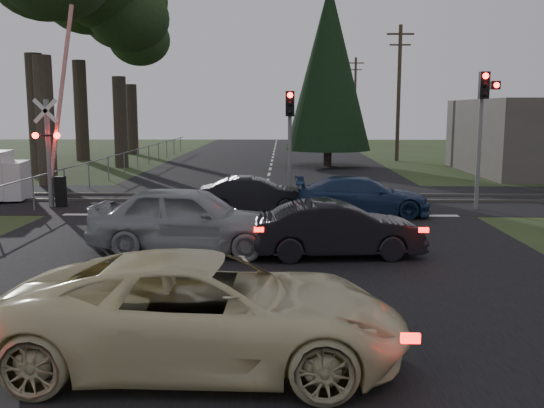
{
  "coord_description": "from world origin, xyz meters",
  "views": [
    {
      "loc": [
        0.76,
        -11.38,
        3.43
      ],
      "look_at": [
        0.51,
        2.29,
        1.3
      ],
      "focal_mm": 40.0,
      "sensor_mm": 36.0,
      "label": 1
    }
  ],
  "objects_px": {
    "traffic_signal_right": "(483,113)",
    "silver_car": "(189,219)",
    "traffic_signal_center": "(290,127)",
    "dark_car_far": "(254,195)",
    "dark_hatchback": "(338,230)",
    "utility_pole_mid": "(399,90)",
    "crossing_signal": "(55,149)",
    "blue_sedan": "(362,196)",
    "utility_pole_far": "(355,98)",
    "cream_coupe": "(206,311)"
  },
  "relations": [
    {
      "from": "traffic_signal_right",
      "to": "dark_hatchback",
      "type": "relative_size",
      "value": 1.19
    },
    {
      "from": "traffic_signal_right",
      "to": "blue_sedan",
      "type": "xyz_separation_m",
      "value": [
        -4.21,
        -1.26,
        -2.68
      ]
    },
    {
      "from": "traffic_signal_right",
      "to": "utility_pole_mid",
      "type": "bearing_deg",
      "value": 87.34
    },
    {
      "from": "utility_pole_far",
      "to": "silver_car",
      "type": "xyz_separation_m",
      "value": [
        -10.01,
        -52.0,
        -3.91
      ]
    },
    {
      "from": "cream_coupe",
      "to": "silver_car",
      "type": "xyz_separation_m",
      "value": [
        -1.24,
        6.59,
        0.06
      ]
    },
    {
      "from": "traffic_signal_right",
      "to": "dark_car_far",
      "type": "height_order",
      "value": "traffic_signal_right"
    },
    {
      "from": "traffic_signal_center",
      "to": "dark_car_far",
      "type": "relative_size",
      "value": 1.12
    },
    {
      "from": "dark_hatchback",
      "to": "blue_sedan",
      "type": "relative_size",
      "value": 0.9
    },
    {
      "from": "crossing_signal",
      "to": "dark_car_far",
      "type": "relative_size",
      "value": 1.9
    },
    {
      "from": "traffic_signal_right",
      "to": "cream_coupe",
      "type": "distance_m",
      "value": 15.44
    },
    {
      "from": "utility_pole_mid",
      "to": "dark_car_far",
      "type": "height_order",
      "value": "utility_pole_mid"
    },
    {
      "from": "blue_sedan",
      "to": "dark_car_far",
      "type": "bearing_deg",
      "value": 81.78
    },
    {
      "from": "traffic_signal_center",
      "to": "utility_pole_mid",
      "type": "height_order",
      "value": "utility_pole_mid"
    },
    {
      "from": "dark_car_far",
      "to": "traffic_signal_right",
      "type": "bearing_deg",
      "value": -86.87
    },
    {
      "from": "dark_hatchback",
      "to": "crossing_signal",
      "type": "bearing_deg",
      "value": 46.59
    },
    {
      "from": "silver_car",
      "to": "utility_pole_far",
      "type": "bearing_deg",
      "value": -5.27
    },
    {
      "from": "utility_pole_mid",
      "to": "cream_coupe",
      "type": "height_order",
      "value": "utility_pole_mid"
    },
    {
      "from": "crossing_signal",
      "to": "cream_coupe",
      "type": "relative_size",
      "value": 1.29
    },
    {
      "from": "traffic_signal_right",
      "to": "silver_car",
      "type": "relative_size",
      "value": 0.99
    },
    {
      "from": "utility_pole_far",
      "to": "cream_coupe",
      "type": "bearing_deg",
      "value": -98.52
    },
    {
      "from": "cream_coupe",
      "to": "utility_pole_far",
      "type": "bearing_deg",
      "value": -7.46
    },
    {
      "from": "utility_pole_far",
      "to": "dark_hatchback",
      "type": "relative_size",
      "value": 2.27
    },
    {
      "from": "crossing_signal",
      "to": "silver_car",
      "type": "relative_size",
      "value": 1.46
    },
    {
      "from": "utility_pole_far",
      "to": "dark_car_far",
      "type": "height_order",
      "value": "utility_pole_far"
    },
    {
      "from": "traffic_signal_center",
      "to": "utility_pole_far",
      "type": "distance_m",
      "value": 44.99
    },
    {
      "from": "traffic_signal_center",
      "to": "utility_pole_mid",
      "type": "xyz_separation_m",
      "value": [
        7.5,
        19.32,
        1.92
      ]
    },
    {
      "from": "traffic_signal_center",
      "to": "utility_pole_mid",
      "type": "relative_size",
      "value": 0.46
    },
    {
      "from": "cream_coupe",
      "to": "traffic_signal_center",
      "type": "bearing_deg",
      "value": -4.05
    },
    {
      "from": "traffic_signal_right",
      "to": "dark_hatchback",
      "type": "bearing_deg",
      "value": -128.58
    },
    {
      "from": "traffic_signal_right",
      "to": "traffic_signal_center",
      "type": "height_order",
      "value": "traffic_signal_right"
    },
    {
      "from": "crossing_signal",
      "to": "utility_pole_far",
      "type": "height_order",
      "value": "utility_pole_far"
    },
    {
      "from": "traffic_signal_right",
      "to": "blue_sedan",
      "type": "bearing_deg",
      "value": -163.36
    },
    {
      "from": "traffic_signal_center",
      "to": "blue_sedan",
      "type": "height_order",
      "value": "traffic_signal_center"
    },
    {
      "from": "traffic_signal_right",
      "to": "cream_coupe",
      "type": "xyz_separation_m",
      "value": [
        -7.82,
        -13.06,
        -2.56
      ]
    },
    {
      "from": "utility_pole_mid",
      "to": "blue_sedan",
      "type": "xyz_separation_m",
      "value": [
        -5.16,
        -21.78,
        -4.09
      ]
    },
    {
      "from": "crossing_signal",
      "to": "traffic_signal_right",
      "type": "relative_size",
      "value": 1.48
    },
    {
      "from": "cream_coupe",
      "to": "blue_sedan",
      "type": "xyz_separation_m",
      "value": [
        3.61,
        11.8,
        -0.11
      ]
    },
    {
      "from": "silver_car",
      "to": "traffic_signal_right",
      "type": "bearing_deg",
      "value": -48.83
    },
    {
      "from": "traffic_signal_center",
      "to": "utility_pole_far",
      "type": "relative_size",
      "value": 0.46
    },
    {
      "from": "traffic_signal_center",
      "to": "silver_car",
      "type": "relative_size",
      "value": 0.86
    },
    {
      "from": "traffic_signal_right",
      "to": "silver_car",
      "type": "height_order",
      "value": "traffic_signal_right"
    },
    {
      "from": "utility_pole_far",
      "to": "crossing_signal",
      "type": "bearing_deg",
      "value": -109.23
    },
    {
      "from": "dark_hatchback",
      "to": "silver_car",
      "type": "height_order",
      "value": "silver_car"
    },
    {
      "from": "traffic_signal_center",
      "to": "dark_car_far",
      "type": "distance_m",
      "value": 3.18
    },
    {
      "from": "dark_car_far",
      "to": "utility_pole_mid",
      "type": "bearing_deg",
      "value": -24.66
    },
    {
      "from": "traffic_signal_center",
      "to": "traffic_signal_right",
      "type": "bearing_deg",
      "value": -10.41
    },
    {
      "from": "utility_pole_far",
      "to": "silver_car",
      "type": "height_order",
      "value": "utility_pole_far"
    },
    {
      "from": "traffic_signal_center",
      "to": "dark_car_far",
      "type": "height_order",
      "value": "traffic_signal_center"
    },
    {
      "from": "dark_car_far",
      "to": "silver_car",
      "type": "bearing_deg",
      "value": 164.65
    },
    {
      "from": "silver_car",
      "to": "dark_car_far",
      "type": "xyz_separation_m",
      "value": [
        1.31,
        5.72,
        -0.21
      ]
    }
  ]
}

